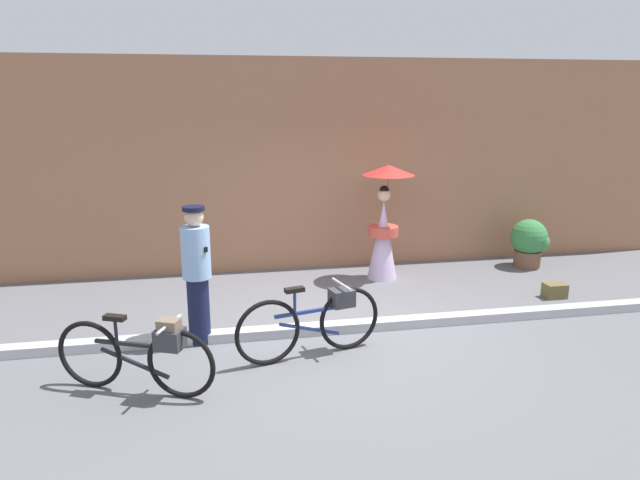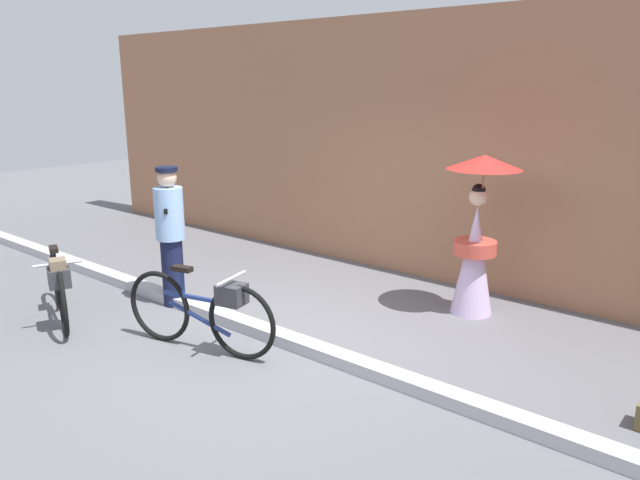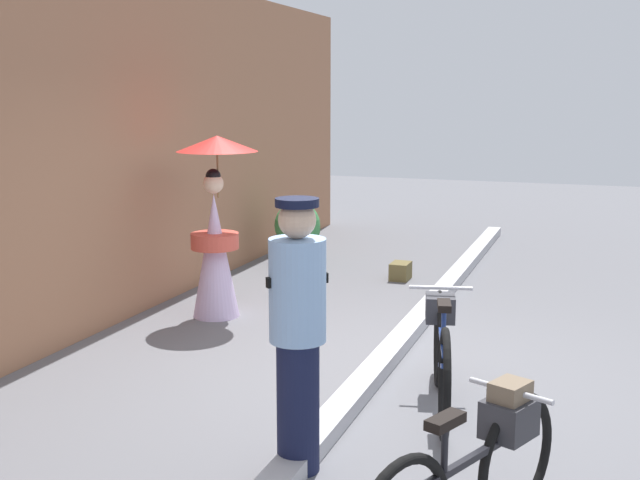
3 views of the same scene
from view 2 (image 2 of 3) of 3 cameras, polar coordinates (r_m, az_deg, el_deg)
The scene contains 7 objects.
ground_plane at distance 6.30m, azimuth -3.48°, elevation -9.83°, with size 30.00×30.00×0.00m, color slate.
building_wall at distance 8.27m, azimuth 11.02°, elevation 8.54°, with size 14.00×0.40×3.53m, color #9E6B4C.
sidewalk_curb at distance 6.27m, azimuth -3.48°, elevation -9.33°, with size 14.00×0.20×0.12m, color #B2B2B7.
bicycle_near_officer at distance 7.29m, azimuth -23.65°, elevation -3.96°, with size 1.60×0.75×0.82m.
bicycle_far_side at distance 6.08m, azimuth -11.03°, elevation -6.57°, with size 1.73×0.57×0.86m.
person_officer at distance 7.29m, azimuth -14.08°, elevation 0.65°, with size 0.34×0.34×1.68m.
person_with_parasol at distance 7.03m, azimuth 14.71°, elevation 0.50°, with size 0.83×0.83×1.86m.
Camera 2 is at (3.92, -4.18, 2.61)m, focal length 33.54 mm.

